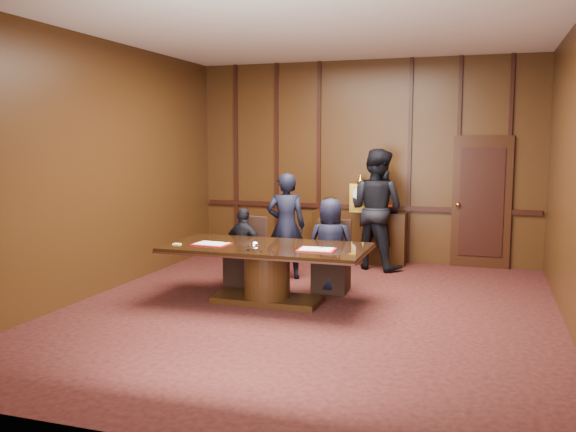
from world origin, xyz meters
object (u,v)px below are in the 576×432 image
object	(u,v)px
witness_right	(376,209)
signatory_right	(331,245)
conference_table	(267,264)
sideboard	(360,235)
signatory_left	(244,247)
witness_left	(286,226)

from	to	relation	value
witness_right	signatory_right	bearing A→B (deg)	101.49
conference_table	signatory_right	world-z (taller)	signatory_right
signatory_right	witness_right	world-z (taller)	witness_right
sideboard	signatory_right	bearing A→B (deg)	-89.15
sideboard	signatory_right	world-z (taller)	sideboard
sideboard	signatory_left	distance (m)	2.56
signatory_left	witness_left	xyz separation A→B (m)	(0.44, 0.64, 0.24)
signatory_right	witness_right	distance (m)	1.85
signatory_right	witness_left	xyz separation A→B (m)	(-0.86, 0.64, 0.15)
signatory_left	conference_table	bearing A→B (deg)	143.70
signatory_left	signatory_right	xyz separation A→B (m)	(1.30, 0.00, 0.09)
conference_table	witness_right	bearing A→B (deg)	69.47
sideboard	witness_left	bearing A→B (deg)	-117.60
witness_left	witness_right	bearing A→B (deg)	-152.79
signatory_left	signatory_right	size ratio (longest dim) A/B	0.86
conference_table	signatory_right	distance (m)	1.04
witness_left	signatory_right	bearing A→B (deg)	126.38
sideboard	witness_left	size ratio (longest dim) A/B	0.98
signatory_left	witness_left	bearing A→B (deg)	-109.95
witness_left	witness_right	world-z (taller)	witness_right
witness_right	signatory_left	bearing A→B (deg)	69.58
signatory_right	witness_left	bearing A→B (deg)	-45.63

